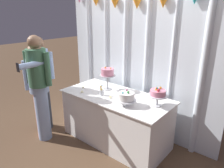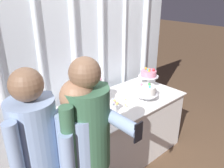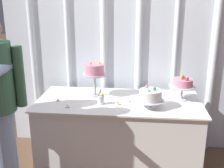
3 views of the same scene
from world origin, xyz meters
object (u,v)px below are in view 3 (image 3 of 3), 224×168
object	(u,v)px
cake_display_leftmost	(95,71)
cake_display_center	(150,96)
tealight_far_left	(58,101)
tealight_near_right	(118,104)
flower_vase	(101,98)
cake_table	(118,134)
tealight_far_right	(129,101)
cake_display_rightmost	(182,84)
tealight_near_left	(68,107)

from	to	relation	value
cake_display_leftmost	cake_display_center	world-z (taller)	cake_display_leftmost
tealight_far_left	tealight_near_right	xyz separation A→B (m)	(0.63, -0.03, 0.00)
cake_display_center	flower_vase	size ratio (longest dim) A/B	1.69
cake_table	tealight_far_right	distance (m)	0.42
cake_display_leftmost	cake_display_rightmost	size ratio (longest dim) A/B	1.39
flower_vase	tealight_near_right	world-z (taller)	flower_vase
cake_display_center	cake_display_rightmost	xyz separation A→B (m)	(0.34, 0.25, 0.06)
cake_display_center	tealight_far_left	distance (m)	0.96
tealight_far_left	tealight_near_right	world-z (taller)	tealight_near_right
tealight_near_right	tealight_far_right	distance (m)	0.15
cake_display_rightmost	tealight_far_left	distance (m)	1.32
tealight_near_left	tealight_near_right	world-z (taller)	tealight_near_right
cake_display_center	cake_display_rightmost	world-z (taller)	cake_display_rightmost
cake_display_center	tealight_near_right	distance (m)	0.35
cake_table	flower_vase	distance (m)	0.51
tealight_far_right	cake_display_leftmost	bearing A→B (deg)	158.27
cake_table	tealight_far_right	world-z (taller)	tealight_far_right
tealight_near_left	tealight_near_right	size ratio (longest dim) A/B	1.04
tealight_far_right	tealight_near_right	bearing A→B (deg)	-136.42
cake_display_leftmost	tealight_near_right	bearing A→B (deg)	-42.89
tealight_near_right	cake_table	bearing A→B (deg)	89.68
tealight_near_right	tealight_far_right	size ratio (longest dim) A/B	0.97
cake_display_rightmost	tealight_far_left	size ratio (longest dim) A/B	7.52
cake_table	cake_display_center	xyz separation A→B (m)	(0.33, -0.17, 0.52)
cake_display_center	flower_vase	bearing A→B (deg)	175.76
cake_display_center	tealight_near_right	world-z (taller)	cake_display_center
cake_display_leftmost	tealight_far_left	world-z (taller)	cake_display_leftmost
cake_table	cake_display_leftmost	world-z (taller)	cake_display_leftmost
cake_table	cake_display_rightmost	xyz separation A→B (m)	(0.66, 0.08, 0.58)
cake_display_center	cake_display_rightmost	size ratio (longest dim) A/B	1.00
cake_display_rightmost	flower_vase	world-z (taller)	cake_display_rightmost
tealight_near_left	tealight_far_left	bearing A→B (deg)	132.67
cake_display_rightmost	tealight_near_left	xyz separation A→B (m)	(-1.15, -0.33, -0.17)
tealight_far_left	tealight_near_left	bearing A→B (deg)	-47.33
cake_display_center	flower_vase	world-z (taller)	cake_display_center
cake_display_leftmost	tealight_far_left	xyz separation A→B (m)	(-0.36, -0.22, -0.27)
tealight_near_left	tealight_far_right	world-z (taller)	tealight_far_right
tealight_near_left	cake_display_leftmost	bearing A→B (deg)	59.80
cake_display_leftmost	cake_display_rightmost	bearing A→B (deg)	-2.42
cake_table	cake_display_leftmost	size ratio (longest dim) A/B	4.44
flower_vase	tealight_near_left	bearing A→B (deg)	-159.58
cake_display_center	tealight_far_right	xyz separation A→B (m)	(-0.22, 0.14, -0.11)
cake_table	cake_display_center	world-z (taller)	cake_display_center
flower_vase	tealight_near_left	xyz separation A→B (m)	(-0.32, -0.12, -0.06)
cake_table	cake_display_center	distance (m)	0.64
flower_vase	tealight_far_left	distance (m)	0.46
cake_display_rightmost	flower_vase	size ratio (longest dim) A/B	1.70
cake_table	flower_vase	bearing A→B (deg)	-142.29
tealight_near_left	tealight_far_right	xyz separation A→B (m)	(0.60, 0.22, 0.00)
cake_display_rightmost	tealight_near_left	distance (m)	1.21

